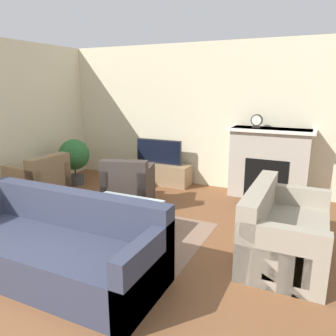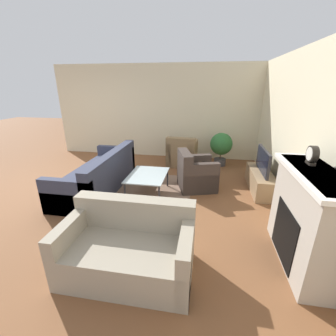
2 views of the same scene
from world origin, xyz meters
TOP-DOWN VIEW (x-y plane):
  - ground_plane at (0.00, 0.00)m, footprint 20.00×20.00m
  - wall_back at (0.00, 4.65)m, footprint 8.36×0.06m
  - wall_left at (-2.71, 2.31)m, footprint 0.06×7.62m
  - area_rug at (-0.01, 1.94)m, footprint 2.16×1.94m
  - fireplace at (1.50, 4.40)m, footprint 1.42×0.50m
  - tv_stand at (-0.60, 4.34)m, footprint 1.29×0.40m
  - tv at (-0.60, 4.34)m, footprint 0.96×0.06m
  - couch_sectional at (-0.08, 0.96)m, footprint 2.31×0.93m
  - couch_loveseat at (1.99, 2.34)m, footprint 0.86×1.50m
  - armchair_by_window at (-1.94, 2.52)m, footprint 0.84×0.82m
  - armchair_accent at (-0.47, 2.98)m, footprint 0.91×0.92m
  - coffee_table at (-0.01, 2.04)m, footprint 0.96×0.74m
  - potted_plant at (-2.08, 3.58)m, footprint 0.60×0.60m
  - mantel_clock at (1.25, 4.40)m, footprint 0.20×0.07m

SIDE VIEW (x-z plane):
  - ground_plane at x=0.00m, z-range 0.00..0.00m
  - area_rug at x=-0.01m, z-range 0.00..0.00m
  - tv_stand at x=-0.60m, z-range 0.00..0.41m
  - couch_sectional at x=-0.08m, z-range -0.12..0.70m
  - couch_loveseat at x=1.99m, z-range -0.12..0.70m
  - armchair_by_window at x=-1.94m, z-range -0.11..0.71m
  - armchair_accent at x=-0.47m, z-range -0.10..0.72m
  - coffee_table at x=-0.01m, z-range 0.18..0.60m
  - potted_plant at x=-2.08m, z-range 0.11..1.02m
  - fireplace at x=1.50m, z-range 0.03..1.25m
  - tv at x=-0.60m, z-range 0.41..0.90m
  - mantel_clock at x=1.25m, z-range 1.23..1.45m
  - wall_back at x=0.00m, z-range 0.00..2.70m
  - wall_left at x=-2.71m, z-range 0.00..2.70m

